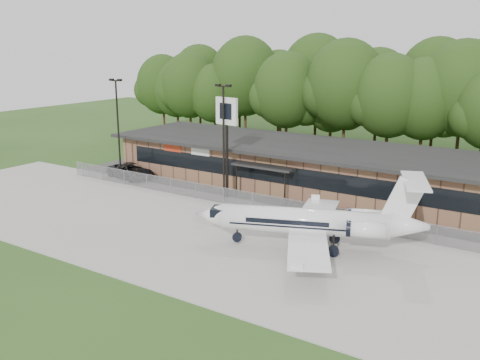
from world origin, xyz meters
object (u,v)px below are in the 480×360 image
Objects in this scene: terminal at (311,166)px; pole_sign at (227,122)px; suv at (131,171)px; business_jet at (313,223)px.

pole_sign is at bearing -124.19° from terminal.
business_jet is at bearing -97.83° from suv.
business_jet is (7.10, -14.23, -0.26)m from terminal.
pole_sign is at bearing 128.11° from business_jet.
suv is 13.88m from pole_sign.
business_jet is 25.55m from suv.
terminal is at bearing -59.51° from suv.
business_jet reaches higher than terminal.
pole_sign reaches higher than terminal.
pole_sign reaches higher than suv.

